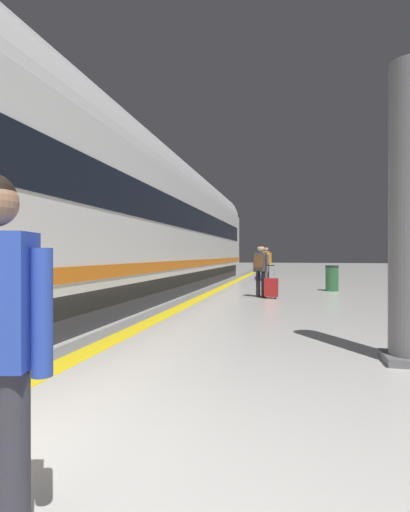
% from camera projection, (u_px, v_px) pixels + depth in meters
% --- Properties ---
extents(safety_line_strip, '(0.36, 80.00, 0.01)m').
position_uv_depth(safety_line_strip, '(199.00, 298.00, 11.36)').
color(safety_line_strip, yellow).
rests_on(safety_line_strip, ground).
extents(tactile_edge_band, '(0.51, 80.00, 0.01)m').
position_uv_depth(tactile_edge_band, '(190.00, 298.00, 11.42)').
color(tactile_edge_band, slate).
rests_on(tactile_edge_band, ground).
extents(high_speed_train, '(2.94, 35.18, 4.97)m').
position_uv_depth(high_speed_train, '(66.00, 198.00, 8.14)').
color(high_speed_train, '#38383D').
rests_on(high_speed_train, ground).
extents(passenger_near, '(0.48, 0.38, 1.61)m').
position_uv_depth(passenger_near, '(261.00, 266.00, 11.61)').
color(passenger_near, black).
rests_on(passenger_near, ground).
extents(suitcase_near, '(0.42, 0.30, 0.99)m').
position_uv_depth(suitcase_near, '(271.00, 287.00, 11.32)').
color(suitcase_near, '#A51E1E').
rests_on(suitcase_near, ground).
extents(passenger_mid, '(0.53, 0.24, 1.71)m').
position_uv_depth(passenger_mid, '(266.00, 261.00, 18.99)').
color(passenger_mid, black).
rests_on(passenger_mid, ground).
extents(duffel_bag_mid, '(0.44, 0.26, 0.36)m').
position_uv_depth(duffel_bag_mid, '(259.00, 278.00, 18.77)').
color(duffel_bag_mid, navy).
rests_on(duffel_bag_mid, ground).
extents(platform_pillar, '(0.56, 0.56, 3.60)m').
position_uv_depth(platform_pillar, '(408.00, 219.00, 4.59)').
color(platform_pillar, slate).
rests_on(platform_pillar, ground).
extents(waste_bin, '(0.46, 0.46, 0.91)m').
position_uv_depth(waste_bin, '(332.00, 278.00, 13.62)').
color(waste_bin, '#2D6638').
rests_on(waste_bin, ground).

